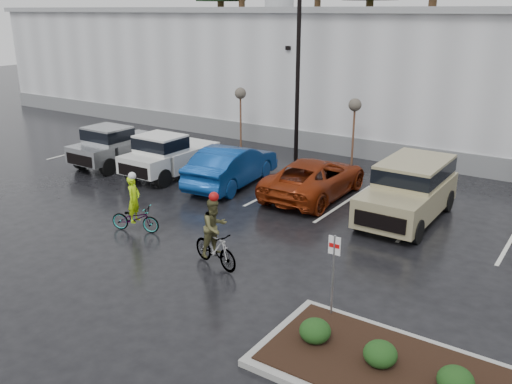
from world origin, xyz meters
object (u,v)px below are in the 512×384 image
Objects in this scene: lamppost at (299,42)px; sapling_mid at (355,109)px; fire_lane_sign at (333,267)px; cyclist_hivis at (135,213)px; suv_tan at (408,192)px; cyclist_olive at (215,239)px; car_blue at (232,165)px; car_red at (315,178)px; pickup_silver at (123,144)px; sapling_west at (240,97)px; pickup_white at (175,153)px.

lamppost is 4.00m from sapling_mid.
fire_lane_sign is 8.06m from cyclist_hivis.
cyclist_olive is (-3.33, -6.65, -0.20)m from suv_tan.
car_blue reaches higher than car_red.
car_red is at bearing -45.00° from cyclist_hivis.
suv_tan is at bearing -68.24° from cyclist_hivis.
cyclist_olive reaches higher than fire_lane_sign.
sapling_west is at bearing 64.57° from pickup_silver.
sapling_mid is 13.92m from fire_lane_sign.
cyclist_hivis is (0.31, -5.87, -0.21)m from car_blue.
cyclist_olive reaches higher than car_blue.
fire_lane_sign is 0.42× the size of car_blue.
pickup_white is 6.71m from car_red.
pickup_white is (-6.02, -5.72, -1.75)m from sapling_mid.
sapling_west is 1.45× the size of fire_lane_sign.
cyclist_olive reaches higher than car_red.
car_blue is at bearing 1.75° from pickup_white.
pickup_silver is at bearing -147.87° from sapling_mid.
cyclist_hivis is (-7.16, -6.08, -0.38)m from suv_tan.
sapling_mid is at bearing -83.84° from car_red.
sapling_west is at bearing 45.58° from cyclist_olive.
sapling_mid is 7.27m from suv_tan.
sapling_west is 6.92m from car_blue.
pickup_silver is 6.34m from car_blue.
car_blue is 0.95× the size of car_red.
car_blue is at bearing -57.60° from sapling_west.
car_red is (0.64, -4.94, -1.97)m from sapling_mid.
car_blue is 1.02× the size of suv_tan.
car_blue is at bearing -178.40° from suv_tan.
suv_tan is at bearing -50.04° from sapling_mid.
pickup_white is 10.56m from suv_tan.
sapling_mid reaches higher than pickup_white.
car_blue is at bearing -117.51° from sapling_mid.
sapling_mid is 8.49m from pickup_white.
lamppost is at bearing 31.54° from cyclist_olive.
lamppost is at bearing -14.04° from sapling_west.
pickup_silver is 1.00× the size of pickup_white.
cyclist_hivis is 0.91× the size of cyclist_olive.
sapling_west reaches higher than suv_tan.
fire_lane_sign is 0.42× the size of pickup_white.
fire_lane_sign reaches higher than car_red.
pickup_white is 0.95× the size of car_red.
cyclist_hivis is (-0.12, -10.50, -5.04)m from lamppost.
pickup_silver is at bearing 3.89° from car_red.
pickup_silver is (-9.27, -5.82, -1.75)m from sapling_mid.
lamppost is 6.70m from car_blue.
car_red is 7.15m from cyclist_olive.
pickup_silver is 1.02× the size of suv_tan.
pickup_white reaches higher than car_red.
sapling_west reaches higher than pickup_silver.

